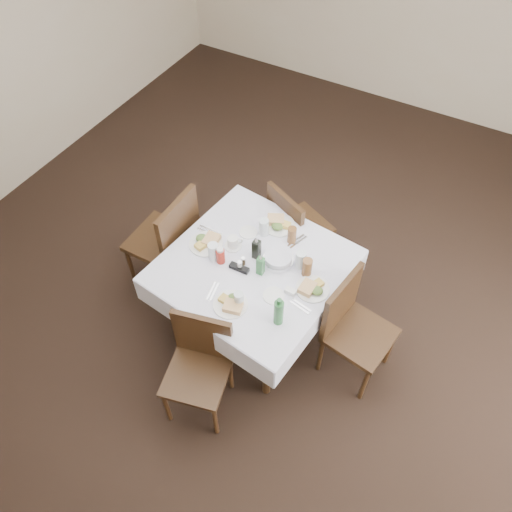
# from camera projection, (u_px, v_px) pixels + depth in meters

# --- Properties ---
(ground_plane) EXTENTS (7.00, 7.00, 0.00)m
(ground_plane) POSITION_uv_depth(u_px,v_px,m) (267.00, 305.00, 4.28)
(ground_plane) COLOR black
(room_shell) EXTENTS (6.04, 7.04, 2.80)m
(room_shell) POSITION_uv_depth(u_px,v_px,m) (272.00, 143.00, 2.97)
(room_shell) COLOR #C8B496
(room_shell) RESTS_ON ground
(dining_table) EXTENTS (1.36, 1.36, 0.76)m
(dining_table) POSITION_uv_depth(u_px,v_px,m) (253.00, 272.00, 3.66)
(dining_table) COLOR black
(dining_table) RESTS_ON ground
(chair_north) EXTENTS (0.57, 0.57, 0.90)m
(chair_north) POSITION_uv_depth(u_px,v_px,m) (294.00, 225.00, 4.17)
(chair_north) COLOR black
(chair_north) RESTS_ON ground
(chair_south) EXTENTS (0.50, 0.50, 0.88)m
(chair_south) POSITION_uv_depth(u_px,v_px,m) (200.00, 360.00, 3.39)
(chair_south) COLOR black
(chair_south) RESTS_ON ground
(chair_east) EXTENTS (0.50, 0.50, 0.92)m
(chair_east) POSITION_uv_depth(u_px,v_px,m) (351.00, 323.00, 3.55)
(chair_east) COLOR black
(chair_east) RESTS_ON ground
(chair_west) EXTENTS (0.48, 0.48, 1.01)m
(chair_west) POSITION_uv_depth(u_px,v_px,m) (170.00, 237.00, 4.00)
(chair_west) COLOR black
(chair_west) RESTS_ON ground
(meal_north) EXTENTS (0.25, 0.25, 0.05)m
(meal_north) POSITION_uv_depth(u_px,v_px,m) (278.00, 224.00, 3.82)
(meal_north) COLOR white
(meal_north) RESTS_ON dining_table
(meal_south) EXTENTS (0.24, 0.24, 0.05)m
(meal_south) POSITION_uv_depth(u_px,v_px,m) (231.00, 303.00, 3.35)
(meal_south) COLOR white
(meal_south) RESTS_ON dining_table
(meal_east) EXTENTS (0.24, 0.24, 0.05)m
(meal_east) POSITION_uv_depth(u_px,v_px,m) (312.00, 288.00, 3.43)
(meal_east) COLOR white
(meal_east) RESTS_ON dining_table
(meal_west) EXTENTS (0.25, 0.25, 0.06)m
(meal_west) POSITION_uv_depth(u_px,v_px,m) (206.00, 242.00, 3.70)
(meal_west) COLOR white
(meal_west) RESTS_ON dining_table
(side_plate_a) EXTENTS (0.14, 0.14, 0.01)m
(side_plate_a) POSITION_uv_depth(u_px,v_px,m) (248.00, 232.00, 3.78)
(side_plate_a) COLOR white
(side_plate_a) RESTS_ON dining_table
(side_plate_b) EXTENTS (0.15, 0.15, 0.01)m
(side_plate_b) POSITION_uv_depth(u_px,v_px,m) (274.00, 296.00, 3.41)
(side_plate_b) COLOR white
(side_plate_b) RESTS_ON dining_table
(water_n) EXTENTS (0.08, 0.08, 0.14)m
(water_n) POSITION_uv_depth(u_px,v_px,m) (264.00, 227.00, 3.73)
(water_n) COLOR silver
(water_n) RESTS_ON dining_table
(water_s) EXTENTS (0.06, 0.06, 0.12)m
(water_s) POSITION_uv_depth(u_px,v_px,m) (239.00, 299.00, 3.32)
(water_s) COLOR silver
(water_s) RESTS_ON dining_table
(water_e) EXTENTS (0.08, 0.08, 0.14)m
(water_e) POSITION_uv_depth(u_px,v_px,m) (301.00, 260.00, 3.53)
(water_e) COLOR silver
(water_e) RESTS_ON dining_table
(water_w) EXTENTS (0.08, 0.08, 0.14)m
(water_w) POSITION_uv_depth(u_px,v_px,m) (213.00, 252.00, 3.57)
(water_w) COLOR silver
(water_w) RESTS_ON dining_table
(iced_tea_a) EXTENTS (0.07, 0.07, 0.14)m
(iced_tea_a) POSITION_uv_depth(u_px,v_px,m) (292.00, 235.00, 3.68)
(iced_tea_a) COLOR brown
(iced_tea_a) RESTS_ON dining_table
(iced_tea_b) EXTENTS (0.07, 0.07, 0.15)m
(iced_tea_b) POSITION_uv_depth(u_px,v_px,m) (307.00, 267.00, 3.48)
(iced_tea_b) COLOR brown
(iced_tea_b) RESTS_ON dining_table
(bread_basket) EXTENTS (0.22, 0.22, 0.07)m
(bread_basket) POSITION_uv_depth(u_px,v_px,m) (278.00, 259.00, 3.58)
(bread_basket) COLOR silver
(bread_basket) RESTS_ON dining_table
(oil_cruet_dark) EXTENTS (0.05, 0.05, 0.21)m
(oil_cruet_dark) POSITION_uv_depth(u_px,v_px,m) (256.00, 249.00, 3.57)
(oil_cruet_dark) COLOR black
(oil_cruet_dark) RESTS_ON dining_table
(oil_cruet_green) EXTENTS (0.05, 0.05, 0.20)m
(oil_cruet_green) POSITION_uv_depth(u_px,v_px,m) (261.00, 265.00, 3.48)
(oil_cruet_green) COLOR #286531
(oil_cruet_green) RESTS_ON dining_table
(ketchup_bottle) EXTENTS (0.07, 0.07, 0.14)m
(ketchup_bottle) POSITION_uv_depth(u_px,v_px,m) (220.00, 256.00, 3.56)
(ketchup_bottle) COLOR #A22318
(ketchup_bottle) RESTS_ON dining_table
(salt_shaker) EXTENTS (0.03, 0.03, 0.08)m
(salt_shaker) POSITION_uv_depth(u_px,v_px,m) (240.00, 265.00, 3.54)
(salt_shaker) COLOR white
(salt_shaker) RESTS_ON dining_table
(pepper_shaker) EXTENTS (0.03, 0.03, 0.07)m
(pepper_shaker) POSITION_uv_depth(u_px,v_px,m) (243.00, 261.00, 3.57)
(pepper_shaker) COLOR #402E18
(pepper_shaker) RESTS_ON dining_table
(coffee_mug) EXTENTS (0.13, 0.13, 0.09)m
(coffee_mug) POSITION_uv_depth(u_px,v_px,m) (233.00, 243.00, 3.67)
(coffee_mug) COLOR white
(coffee_mug) RESTS_ON dining_table
(sunglasses) EXTENTS (0.15, 0.05, 0.03)m
(sunglasses) POSITION_uv_depth(u_px,v_px,m) (239.00, 268.00, 3.55)
(sunglasses) COLOR black
(sunglasses) RESTS_ON dining_table
(green_bottle) EXTENTS (0.07, 0.07, 0.25)m
(green_bottle) POSITION_uv_depth(u_px,v_px,m) (279.00, 312.00, 3.20)
(green_bottle) COLOR #286531
(green_bottle) RESTS_ON dining_table
(sugar_caddy) EXTENTS (0.08, 0.05, 0.04)m
(sugar_caddy) POSITION_uv_depth(u_px,v_px,m) (291.00, 291.00, 3.41)
(sugar_caddy) COLOR white
(sugar_caddy) RESTS_ON dining_table
(cutlery_n) EXTENTS (0.10, 0.18, 0.01)m
(cutlery_n) POSITION_uv_depth(u_px,v_px,m) (297.00, 241.00, 3.73)
(cutlery_n) COLOR silver
(cutlery_n) RESTS_ON dining_table
(cutlery_s) EXTENTS (0.07, 0.16, 0.01)m
(cutlery_s) POSITION_uv_depth(u_px,v_px,m) (213.00, 291.00, 3.43)
(cutlery_s) COLOR silver
(cutlery_s) RESTS_ON dining_table
(cutlery_e) EXTENTS (0.16, 0.07, 0.01)m
(cutlery_e) POSITION_uv_depth(u_px,v_px,m) (300.00, 306.00, 3.35)
(cutlery_e) COLOR silver
(cutlery_e) RESTS_ON dining_table
(cutlery_w) EXTENTS (0.20, 0.05, 0.01)m
(cutlery_w) POSITION_uv_depth(u_px,v_px,m) (210.00, 232.00, 3.79)
(cutlery_w) COLOR silver
(cutlery_w) RESTS_ON dining_table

